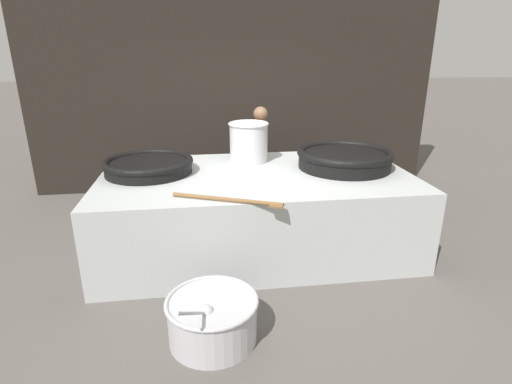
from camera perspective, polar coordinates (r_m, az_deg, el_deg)
ground_plane at (r=4.83m, az=0.00°, el=-7.55°), size 60.00×60.00×0.00m
back_wall at (r=6.64m, az=-2.90°, el=15.86°), size 6.50×0.24×3.57m
hearth_platform at (r=4.65m, az=0.00°, el=-2.61°), size 3.45×1.91×0.90m
giant_wok_near at (r=4.65m, az=-15.10°, el=3.73°), size 1.00×1.00×0.17m
giant_wok_far at (r=4.80m, az=12.53°, el=4.77°), size 1.11×1.11×0.22m
stock_pot at (r=4.94m, az=-1.07°, el=7.23°), size 0.49×0.49×0.48m
stirring_paddle at (r=3.63m, az=-3.36°, el=-1.18°), size 1.00×0.48×0.04m
cook at (r=5.82m, az=0.56°, el=5.51°), size 0.34×0.53×1.47m
prep_bowl_vegetables at (r=3.33m, az=-6.26°, el=-17.36°), size 0.74×0.92×0.66m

